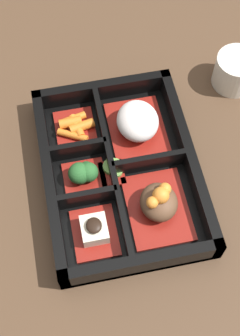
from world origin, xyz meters
TOP-DOWN VIEW (x-y plane):
  - ground_plane at (0.00, 0.00)m, footprint 3.00×3.00m
  - bento_base at (0.00, 0.00)m, footprint 0.29×0.21m
  - bento_rim at (-0.00, -0.00)m, footprint 0.29×0.21m
  - bowl_rice at (-0.07, 0.04)m, footprint 0.11×0.08m
  - bowl_stew at (0.07, 0.04)m, footprint 0.11×0.08m
  - bowl_carrots at (-0.09, -0.05)m, footprint 0.07×0.06m
  - bowl_greens at (-0.00, -0.05)m, footprint 0.06×0.06m
  - bowl_tofu at (0.08, -0.05)m, footprint 0.07×0.06m
  - bowl_pickles at (-0.00, -0.01)m, footprint 0.04×0.03m
  - tea_cup at (-0.13, 0.21)m, footprint 0.07×0.07m

SIDE VIEW (x-z plane):
  - ground_plane at x=0.00m, z-range 0.00..0.00m
  - bento_base at x=0.00m, z-range 0.00..0.01m
  - bowl_pickles at x=0.00m, z-range 0.01..0.02m
  - bowl_carrots at x=-0.09m, z-range 0.01..0.03m
  - bento_rim at x=0.00m, z-range 0.00..0.04m
  - bowl_tofu at x=0.08m, z-range 0.00..0.04m
  - bowl_greens at x=0.00m, z-range 0.01..0.04m
  - tea_cup at x=-0.13m, z-range 0.00..0.06m
  - bowl_stew at x=0.07m, z-range 0.00..0.06m
  - bowl_rice at x=-0.07m, z-range 0.01..0.06m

